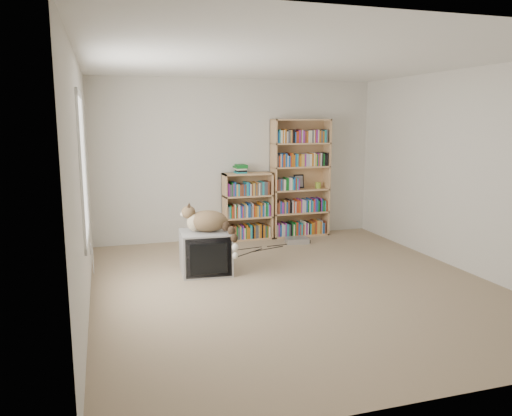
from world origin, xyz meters
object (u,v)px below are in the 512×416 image
object	(u,v)px
bookcase_tall	(300,181)
bookcase_short	(247,209)
dvd_player	(297,240)
crt_tv	(206,252)
cat	(212,224)

from	to	relation	value
bookcase_tall	bookcase_short	distance (m)	0.98
dvd_player	crt_tv	bearing A→B (deg)	-138.00
cat	dvd_player	world-z (taller)	cat
bookcase_tall	crt_tv	bearing A→B (deg)	-140.09
bookcase_short	dvd_player	distance (m)	0.94
bookcase_short	bookcase_tall	bearing A→B (deg)	0.09
crt_tv	dvd_player	size ratio (longest dim) A/B	1.84
bookcase_tall	cat	bearing A→B (deg)	-137.95
crt_tv	bookcase_short	size ratio (longest dim) A/B	0.60
bookcase_short	cat	bearing A→B (deg)	-119.50
bookcase_tall	bookcase_short	xyz separation A→B (m)	(-0.89, -0.00, -0.41)
cat	bookcase_short	distance (m)	1.88
bookcase_tall	dvd_player	world-z (taller)	bookcase_tall
cat	crt_tv	bearing A→B (deg)	152.45
dvd_player	bookcase_tall	bearing A→B (deg)	73.55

